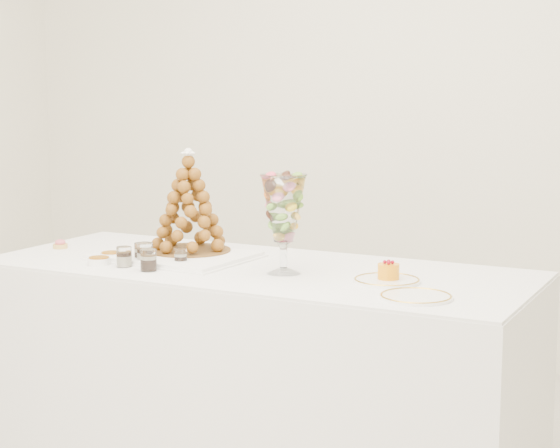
% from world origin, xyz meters
% --- Properties ---
extents(buffet_table, '(2.03, 0.89, 0.76)m').
position_xyz_m(buffet_table, '(-0.07, 0.38, 0.38)').
color(buffet_table, white).
rests_on(buffet_table, ground).
extents(lace_tray, '(0.59, 0.47, 0.02)m').
position_xyz_m(lace_tray, '(-0.41, 0.40, 0.77)').
color(lace_tray, white).
rests_on(lace_tray, buffet_table).
extents(macaron_vase, '(0.16, 0.16, 0.34)m').
position_xyz_m(macaron_vase, '(0.08, 0.31, 0.98)').
color(macaron_vase, white).
rests_on(macaron_vase, buffet_table).
extents(cake_plate, '(0.22, 0.22, 0.01)m').
position_xyz_m(cake_plate, '(0.45, 0.31, 0.76)').
color(cake_plate, white).
rests_on(cake_plate, buffet_table).
extents(spare_plate, '(0.22, 0.22, 0.01)m').
position_xyz_m(spare_plate, '(0.60, 0.12, 0.76)').
color(spare_plate, white).
rests_on(spare_plate, buffet_table).
extents(pink_tart, '(0.06, 0.06, 0.04)m').
position_xyz_m(pink_tart, '(-0.94, 0.39, 0.77)').
color(pink_tart, tan).
rests_on(pink_tart, buffet_table).
extents(verrine_a, '(0.06, 0.06, 0.07)m').
position_xyz_m(verrine_a, '(-0.49, 0.28, 0.79)').
color(verrine_a, white).
rests_on(verrine_a, buffet_table).
extents(verrine_b, '(0.06, 0.06, 0.08)m').
position_xyz_m(verrine_b, '(-0.45, 0.25, 0.80)').
color(verrine_b, white).
rests_on(verrine_b, buffet_table).
extents(verrine_c, '(0.05, 0.05, 0.06)m').
position_xyz_m(verrine_c, '(-0.32, 0.28, 0.79)').
color(verrine_c, white).
rests_on(verrine_c, buffet_table).
extents(verrine_d, '(0.07, 0.07, 0.07)m').
position_xyz_m(verrine_d, '(-0.49, 0.17, 0.79)').
color(verrine_d, white).
rests_on(verrine_d, buffet_table).
extents(verrine_e, '(0.07, 0.07, 0.08)m').
position_xyz_m(verrine_e, '(-0.37, 0.15, 0.79)').
color(verrine_e, white).
rests_on(verrine_e, buffet_table).
extents(ramekin_back, '(0.08, 0.08, 0.03)m').
position_xyz_m(ramekin_back, '(-0.61, 0.27, 0.77)').
color(ramekin_back, white).
rests_on(ramekin_back, buffet_table).
extents(ramekin_front, '(0.08, 0.08, 0.03)m').
position_xyz_m(ramekin_front, '(-0.59, 0.17, 0.77)').
color(ramekin_front, white).
rests_on(ramekin_front, buffet_table).
extents(croquembouche, '(0.31, 0.31, 0.39)m').
position_xyz_m(croquembouche, '(-0.39, 0.47, 0.96)').
color(croquembouche, brown).
rests_on(croquembouche, lace_tray).
extents(mousse_cake, '(0.07, 0.07, 0.06)m').
position_xyz_m(mousse_cake, '(0.45, 0.32, 0.79)').
color(mousse_cake, orange).
rests_on(mousse_cake, cake_plate).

